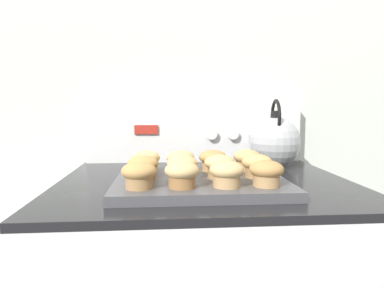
{
  "coord_description": "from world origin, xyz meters",
  "views": [
    {
      "loc": [
        -0.1,
        -0.55,
        1.1
      ],
      "look_at": [
        -0.04,
        0.25,
        1.01
      ],
      "focal_mm": 32.0,
      "sensor_mm": 36.0,
      "label": 1
    }
  ],
  "objects": [
    {
      "name": "wall_back",
      "position": [
        0.0,
        0.69,
        1.2
      ],
      "size": [
        8.0,
        0.05,
        2.4
      ],
      "color": "silver",
      "rests_on": "ground_plane"
    },
    {
      "name": "control_panel",
      "position": [
        0.0,
        0.64,
        1.0
      ],
      "size": [
        0.74,
        0.07,
        0.2
      ],
      "color": "white",
      "rests_on": "stove_range"
    },
    {
      "name": "muffin_pan",
      "position": [
        -0.02,
        0.25,
        0.91
      ],
      "size": [
        0.4,
        0.31,
        0.02
      ],
      "color": "#4C4C51",
      "rests_on": "stove_range"
    },
    {
      "name": "muffin_r0_c0",
      "position": [
        -0.16,
        0.16,
        0.96
      ],
      "size": [
        0.07,
        0.07,
        0.06
      ],
      "color": "#A37A4C",
      "rests_on": "muffin_pan"
    },
    {
      "name": "muffin_r0_c1",
      "position": [
        -0.07,
        0.16,
        0.96
      ],
      "size": [
        0.07,
        0.07,
        0.06
      ],
      "color": "olive",
      "rests_on": "muffin_pan"
    },
    {
      "name": "muffin_r0_c2",
      "position": [
        0.03,
        0.16,
        0.96
      ],
      "size": [
        0.07,
        0.07,
        0.06
      ],
      "color": "tan",
      "rests_on": "muffin_pan"
    },
    {
      "name": "muffin_r0_c3",
      "position": [
        0.11,
        0.16,
        0.96
      ],
      "size": [
        0.07,
        0.07,
        0.06
      ],
      "color": "tan",
      "rests_on": "muffin_pan"
    },
    {
      "name": "muffin_r1_c0",
      "position": [
        -0.16,
        0.25,
        0.96
      ],
      "size": [
        0.07,
        0.07,
        0.06
      ],
      "color": "olive",
      "rests_on": "muffin_pan"
    },
    {
      "name": "muffin_r1_c1",
      "position": [
        -0.06,
        0.25,
        0.96
      ],
      "size": [
        0.07,
        0.07,
        0.06
      ],
      "color": "#A37A4C",
      "rests_on": "muffin_pan"
    },
    {
      "name": "muffin_r1_c2",
      "position": [
        0.03,
        0.25,
        0.96
      ],
      "size": [
        0.07,
        0.07,
        0.06
      ],
      "color": "#A37A4C",
      "rests_on": "muffin_pan"
    },
    {
      "name": "muffin_r1_c3",
      "position": [
        0.12,
        0.25,
        0.96
      ],
      "size": [
        0.07,
        0.07,
        0.06
      ],
      "color": "#A37A4C",
      "rests_on": "muffin_pan"
    },
    {
      "name": "muffin_r2_c0",
      "position": [
        -0.15,
        0.34,
        0.96
      ],
      "size": [
        0.07,
        0.07,
        0.06
      ],
      "color": "#A37A4C",
      "rests_on": "muffin_pan"
    },
    {
      "name": "muffin_r2_c1",
      "position": [
        -0.06,
        0.34,
        0.96
      ],
      "size": [
        0.07,
        0.07,
        0.06
      ],
      "color": "tan",
      "rests_on": "muffin_pan"
    },
    {
      "name": "muffin_r2_c2",
      "position": [
        0.02,
        0.34,
        0.96
      ],
      "size": [
        0.07,
        0.07,
        0.06
      ],
      "color": "tan",
      "rests_on": "muffin_pan"
    },
    {
      "name": "muffin_r2_c3",
      "position": [
        0.12,
        0.34,
        0.96
      ],
      "size": [
        0.07,
        0.07,
        0.06
      ],
      "color": "tan",
      "rests_on": "muffin_pan"
    },
    {
      "name": "tea_kettle",
      "position": [
        0.24,
        0.5,
        0.99
      ],
      "size": [
        0.16,
        0.2,
        0.22
      ],
      "color": "#ADAFB5",
      "rests_on": "stove_range"
    }
  ]
}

